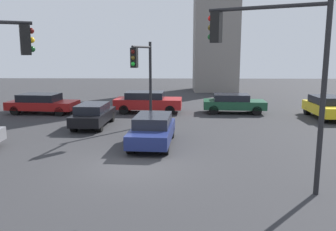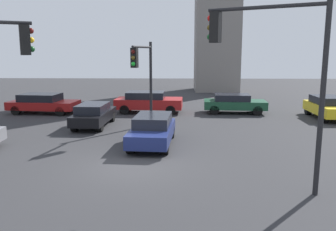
# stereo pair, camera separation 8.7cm
# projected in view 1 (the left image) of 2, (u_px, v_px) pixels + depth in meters

# --- Properties ---
(ground_plane) EXTENTS (89.10, 89.10, 0.00)m
(ground_plane) POSITION_uv_depth(u_px,v_px,m) (133.00, 166.00, 13.65)
(ground_plane) COLOR #2D2D30
(traffic_light_0) EXTENTS (0.89, 3.02, 4.88)m
(traffic_light_0) POSITION_uv_depth(u_px,v_px,m) (143.00, 68.00, 19.23)
(traffic_light_0) COLOR black
(traffic_light_0) RESTS_ON ground_plane
(traffic_light_1) EXTENTS (3.36, 1.93, 5.90)m
(traffic_light_1) POSITION_uv_depth(u_px,v_px,m) (270.00, 55.00, 10.99)
(traffic_light_1) COLOR black
(traffic_light_1) RESTS_ON ground_plane
(car_0) EXTENTS (2.10, 4.48, 1.39)m
(car_0) POSITION_uv_depth(u_px,v_px,m) (153.00, 130.00, 16.64)
(car_0) COLOR navy
(car_0) RESTS_ON ground_plane
(car_1) EXTENTS (1.95, 4.30, 1.44)m
(car_1) POSITION_uv_depth(u_px,v_px,m) (327.00, 107.00, 23.22)
(car_1) COLOR yellow
(car_1) RESTS_ON ground_plane
(car_2) EXTENTS (4.91, 2.55, 1.39)m
(car_2) POSITION_uv_depth(u_px,v_px,m) (42.00, 103.00, 25.07)
(car_2) COLOR maroon
(car_2) RESTS_ON ground_plane
(car_4) EXTENTS (4.81, 2.35, 1.50)m
(car_4) POSITION_uv_depth(u_px,v_px,m) (148.00, 102.00, 25.38)
(car_4) COLOR maroon
(car_4) RESTS_ON ground_plane
(car_5) EXTENTS (4.44, 2.22, 1.35)m
(car_5) POSITION_uv_depth(u_px,v_px,m) (233.00, 103.00, 25.21)
(car_5) COLOR #19472D
(car_5) RESTS_ON ground_plane
(car_6) EXTENTS (1.92, 4.31, 1.36)m
(car_6) POSITION_uv_depth(u_px,v_px,m) (93.00, 114.00, 20.70)
(car_6) COLOR black
(car_6) RESTS_ON ground_plane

